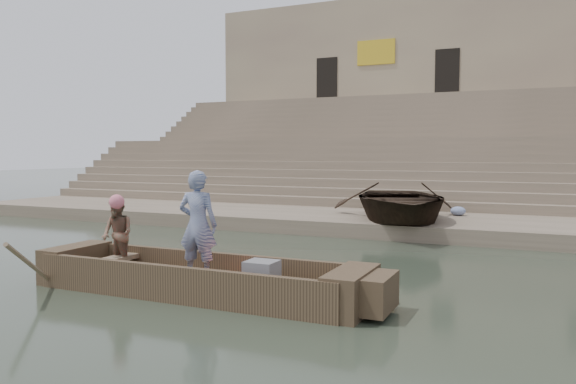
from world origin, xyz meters
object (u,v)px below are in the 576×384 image
Objects in this scene: standing_man at (198,225)px; television at (261,274)px; beached_rowboat at (399,201)px; rowing_man at (117,234)px; main_rowboat at (198,287)px.

standing_man reaches higher than television.
rowing_man is at bearing -131.66° from beached_rowboat.
main_rowboat is 8.03m from beached_rowboat.
standing_man is 1.70m from rowing_man.
beached_rowboat reaches higher than television.
main_rowboat is at bearing -119.81° from beached_rowboat.
rowing_man is 2.68× the size of television.
main_rowboat is 1.00× the size of beached_rowboat.
beached_rowboat is (3.11, 7.74, 0.08)m from rowing_man.
beached_rowboat is (1.43, 7.78, -0.18)m from standing_man.
beached_rowboat is (0.26, 7.87, 0.50)m from television.
standing_man is at bearing 112.80° from main_rowboat.
television is (1.14, 0.00, 0.31)m from main_rowboat.
main_rowboat is at bearing 180.00° from television.
standing_man is 1.35m from television.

